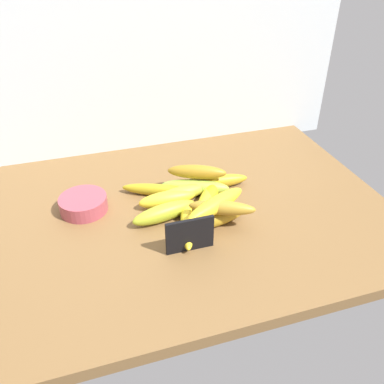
{
  "coord_description": "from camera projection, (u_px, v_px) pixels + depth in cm",
  "views": [
    {
      "loc": [
        -21.11,
        -80.61,
        64.9
      ],
      "look_at": [
        4.18,
        0.27,
        8.0
      ],
      "focal_mm": 37.82,
      "sensor_mm": 36.0,
      "label": 1
    }
  ],
  "objects": [
    {
      "name": "banana_2",
      "position": [
        165.0,
        212.0,
        1.0
      ],
      "size": [
        17.51,
        7.74,
        4.37
      ],
      "primitive_type": "ellipsoid",
      "rotation": [
        0.0,
        0.0,
        0.21
      ],
      "color": "#A3B228",
      "rests_on": "counter_top"
    },
    {
      "name": "banana_3",
      "position": [
        216.0,
        218.0,
        0.98
      ],
      "size": [
        16.19,
        6.25,
        4.01
      ],
      "primitive_type": "ellipsoid",
      "rotation": [
        0.0,
        0.0,
        3.29
      ],
      "color": "#AD871F",
      "rests_on": "counter_top"
    },
    {
      "name": "banana_5",
      "position": [
        212.0,
        191.0,
        1.08
      ],
      "size": [
        11.74,
        14.95,
        3.6
      ],
      "primitive_type": "ellipsoid",
      "rotation": [
        0.0,
        0.0,
        4.12
      ],
      "color": "yellow",
      "rests_on": "counter_top"
    },
    {
      "name": "banana_11",
      "position": [
        216.0,
        205.0,
        0.96
      ],
      "size": [
        18.32,
        12.06,
        4.03
      ],
      "primitive_type": "ellipsoid",
      "rotation": [
        0.0,
        0.0,
        3.62
      ],
      "color": "yellow",
      "rests_on": "banana_3"
    },
    {
      "name": "banana_9",
      "position": [
        187.0,
        223.0,
        0.97
      ],
      "size": [
        8.15,
        19.36,
        3.24
      ],
      "primitive_type": "ellipsoid",
      "rotation": [
        0.0,
        0.0,
        1.31
      ],
      "color": "yellow",
      "rests_on": "counter_top"
    },
    {
      "name": "banana_4",
      "position": [
        167.0,
        199.0,
        1.05
      ],
      "size": [
        15.07,
        4.27,
        4.25
      ],
      "primitive_type": "ellipsoid",
      "rotation": [
        0.0,
        0.0,
        3.14
      ],
      "color": "yellow",
      "rests_on": "counter_top"
    },
    {
      "name": "back_wall",
      "position": [
        138.0,
        46.0,
        1.17
      ],
      "size": [
        130.0,
        2.0,
        70.0
      ],
      "primitive_type": "cube",
      "color": "silver",
      "rests_on": "ground"
    },
    {
      "name": "banana_1",
      "position": [
        159.0,
        190.0,
        1.09
      ],
      "size": [
        20.05,
        11.61,
        3.29
      ],
      "primitive_type": "ellipsoid",
      "rotation": [
        0.0,
        0.0,
        2.71
      ],
      "color": "#A9941B",
      "rests_on": "counter_top"
    },
    {
      "name": "banana_12",
      "position": [
        197.0,
        172.0,
        1.08
      ],
      "size": [
        16.09,
        9.66,
        3.84
      ],
      "primitive_type": "ellipsoid",
      "rotation": [
        0.0,
        0.0,
        2.74
      ],
      "color": "#A1771E",
      "rests_on": "banana_7"
    },
    {
      "name": "banana_10",
      "position": [
        222.0,
        208.0,
        0.95
      ],
      "size": [
        15.86,
        9.74,
        3.49
      ],
      "primitive_type": "ellipsoid",
      "rotation": [
        0.0,
        0.0,
        2.71
      ],
      "color": "#AA8026",
      "rests_on": "banana_3"
    },
    {
      "name": "banana_8",
      "position": [
        179.0,
        195.0,
        1.06
      ],
      "size": [
        17.5,
        7.47,
        4.2
      ],
      "primitive_type": "ellipsoid",
      "rotation": [
        0.0,
        0.0,
        0.2
      ],
      "color": "gold",
      "rests_on": "counter_top"
    },
    {
      "name": "banana_0",
      "position": [
        211.0,
        182.0,
        1.12
      ],
      "size": [
        21.08,
        5.47,
        3.9
      ],
      "primitive_type": "ellipsoid",
      "rotation": [
        0.0,
        0.0,
        3.07
      ],
      "color": "#B9931F",
      "rests_on": "counter_top"
    },
    {
      "name": "banana_6",
      "position": [
        204.0,
        206.0,
        1.03
      ],
      "size": [
        13.73,
        19.44,
        3.65
      ],
      "primitive_type": "ellipsoid",
      "rotation": [
        0.0,
        0.0,
        4.17
      ],
      "color": "gold",
      "rests_on": "counter_top"
    },
    {
      "name": "fruit_bowl",
      "position": [
        83.0,
        204.0,
        1.03
      ],
      "size": [
        12.08,
        12.08,
        3.93
      ],
      "primitive_type": "cylinder",
      "color": "#A2424F",
      "rests_on": "counter_top"
    },
    {
      "name": "counter_top",
      "position": [
        177.0,
        216.0,
        1.04
      ],
      "size": [
        110.0,
        76.0,
        3.0
      ],
      "primitive_type": "cube",
      "color": "brown",
      "rests_on": "ground"
    },
    {
      "name": "banana_7",
      "position": [
        195.0,
        187.0,
        1.09
      ],
      "size": [
        18.68,
        10.81,
        4.1
      ],
      "primitive_type": "ellipsoid",
      "rotation": [
        0.0,
        0.0,
        2.75
      ],
      "color": "#93B539",
      "rests_on": "counter_top"
    },
    {
      "name": "chalkboard_sign",
      "position": [
        190.0,
        236.0,
        0.9
      ],
      "size": [
        11.0,
        1.8,
        8.4
      ],
      "color": "black",
      "rests_on": "counter_top"
    }
  ]
}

